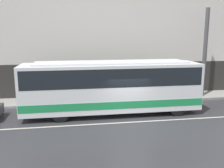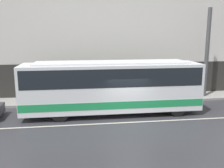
% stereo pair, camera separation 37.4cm
% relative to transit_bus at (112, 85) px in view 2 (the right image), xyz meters
% --- Properties ---
extents(ground_plane, '(60.00, 60.00, 0.00)m').
position_rel_transit_bus_xyz_m(ground_plane, '(0.81, -1.87, -1.92)').
color(ground_plane, '#333338').
extents(sidewalk, '(60.00, 2.44, 0.17)m').
position_rel_transit_bus_xyz_m(sidewalk, '(0.81, 3.35, -1.84)').
color(sidewalk, gray).
rests_on(sidewalk, ground_plane).
extents(building_facade, '(60.00, 0.35, 12.15)m').
position_rel_transit_bus_xyz_m(building_facade, '(0.81, 4.71, 3.95)').
color(building_facade, silver).
rests_on(building_facade, ground_plane).
extents(lane_stripe, '(54.00, 0.14, 0.01)m').
position_rel_transit_bus_xyz_m(lane_stripe, '(0.81, -1.87, -1.92)').
color(lane_stripe, beige).
rests_on(lane_stripe, ground_plane).
extents(transit_bus, '(11.32, 2.61, 3.41)m').
position_rel_transit_bus_xyz_m(transit_bus, '(0.00, 0.00, 0.00)').
color(transit_bus, white).
rests_on(transit_bus, ground_plane).
extents(utility_pole_near, '(0.32, 0.32, 6.97)m').
position_rel_transit_bus_xyz_m(utility_pole_near, '(8.02, 3.00, 1.73)').
color(utility_pole_near, '#4C4C4F').
rests_on(utility_pole_near, sidewalk).
extents(pedestrian_waiting, '(0.36, 0.36, 1.63)m').
position_rel_transit_bus_xyz_m(pedestrian_waiting, '(-1.25, 2.98, -1.00)').
color(pedestrian_waiting, '#1E5933').
rests_on(pedestrian_waiting, sidewalk).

